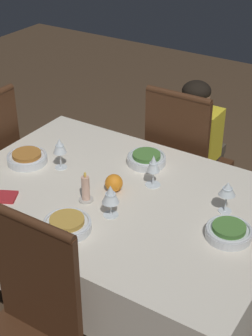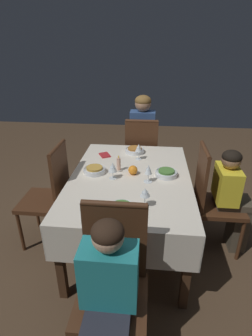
# 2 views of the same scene
# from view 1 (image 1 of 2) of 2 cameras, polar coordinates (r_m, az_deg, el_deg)

# --- Properties ---
(ground_plane) EXTENTS (8.00, 8.00, 0.00)m
(ground_plane) POSITION_cam_1_polar(r_m,az_deg,el_deg) (2.81, -0.76, -15.31)
(ground_plane) COLOR #4C3826
(dining_table) EXTENTS (1.50, 1.05, 0.72)m
(dining_table) POSITION_cam_1_polar(r_m,az_deg,el_deg) (2.39, -0.87, -4.69)
(dining_table) COLOR silver
(dining_table) RESTS_ON ground_plane
(chair_north) EXTENTS (0.41, 0.42, 1.00)m
(chair_north) POSITION_cam_1_polar(r_m,az_deg,el_deg) (3.00, 6.39, 0.86)
(chair_north) COLOR #472816
(chair_north) RESTS_ON ground_plane
(chair_south) EXTENTS (0.41, 0.42, 1.00)m
(chair_south) POSITION_cam_1_polar(r_m,az_deg,el_deg) (2.02, -11.53, -17.66)
(chair_south) COLOR #472816
(chair_south) RESTS_ON ground_plane
(person_child_yellow) EXTENTS (0.30, 0.33, 0.99)m
(person_child_yellow) POSITION_cam_1_polar(r_m,az_deg,el_deg) (3.13, 7.86, 2.29)
(person_child_yellow) COLOR #4C4233
(person_child_yellow) RESTS_ON ground_plane
(bowl_west) EXTENTS (0.20, 0.20, 0.06)m
(bowl_west) POSITION_cam_1_polar(r_m,az_deg,el_deg) (2.62, -10.96, 1.11)
(bowl_west) COLOR silver
(bowl_west) RESTS_ON dining_table
(wine_glass_west) EXTENTS (0.07, 0.07, 0.16)m
(wine_glass_west) POSITION_cam_1_polar(r_m,az_deg,el_deg) (2.51, -7.37, 2.36)
(wine_glass_west) COLOR white
(wine_glass_west) RESTS_ON dining_table
(bowl_north) EXTENTS (0.19, 0.19, 0.06)m
(bowl_north) POSITION_cam_1_polar(r_m,az_deg,el_deg) (2.57, 2.29, 1.06)
(bowl_north) COLOR silver
(bowl_north) RESTS_ON dining_table
(wine_glass_north) EXTENTS (0.07, 0.07, 0.16)m
(wine_glass_north) POSITION_cam_1_polar(r_m,az_deg,el_deg) (2.36, 3.06, 0.34)
(wine_glass_north) COLOR white
(wine_glass_north) RESTS_ON dining_table
(bowl_east) EXTENTS (0.19, 0.19, 0.06)m
(bowl_east) POSITION_cam_1_polar(r_m,az_deg,el_deg) (2.12, 11.31, -6.91)
(bowl_east) COLOR silver
(bowl_east) RESTS_ON dining_table
(wine_glass_east) EXTENTS (0.07, 0.07, 0.15)m
(wine_glass_east) POSITION_cam_1_polar(r_m,az_deg,el_deg) (2.22, 11.18, -2.38)
(wine_glass_east) COLOR white
(wine_glass_east) RESTS_ON dining_table
(bowl_south) EXTENTS (0.20, 0.20, 0.06)m
(bowl_south) POSITION_cam_1_polar(r_m,az_deg,el_deg) (2.13, -6.54, -6.21)
(bowl_south) COLOR silver
(bowl_south) RESTS_ON dining_table
(wine_glass_south) EXTENTS (0.07, 0.07, 0.15)m
(wine_glass_south) POSITION_cam_1_polar(r_m,az_deg,el_deg) (2.16, -1.73, -3.02)
(wine_glass_south) COLOR white
(wine_glass_south) RESTS_ON dining_table
(candle_centerpiece) EXTENTS (0.07, 0.07, 0.15)m
(candle_centerpiece) POSITION_cam_1_polar(r_m,az_deg,el_deg) (2.28, -4.49, -2.48)
(candle_centerpiece) COLOR beige
(candle_centerpiece) RESTS_ON dining_table
(orange_fruit) EXTENTS (0.08, 0.08, 0.08)m
(orange_fruit) POSITION_cam_1_polar(r_m,az_deg,el_deg) (2.35, -1.35, -1.67)
(orange_fruit) COLOR orange
(orange_fruit) RESTS_ON dining_table
(napkin_red_folded) EXTENTS (0.16, 0.14, 0.01)m
(napkin_red_folded) POSITION_cam_1_polar(r_m,az_deg,el_deg) (2.39, -13.62, -3.11)
(napkin_red_folded) COLOR #AD2328
(napkin_red_folded) RESTS_ON dining_table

